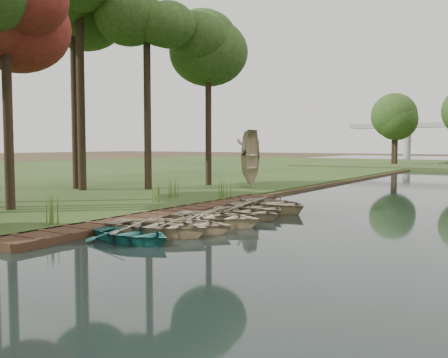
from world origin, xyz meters
The scene contains 19 objects.
ground centered at (0.00, 0.00, 0.00)m, with size 300.00×300.00×0.00m, color #3D2F1D.
boardwalk centered at (-1.60, 0.00, 0.15)m, with size 1.60×16.00×0.30m, color #362215.
rowboat_0 centered at (0.82, -4.91, 0.36)m, with size 2.15×3.01×0.62m, color #297369.
rowboat_1 centered at (0.74, -3.62, 0.43)m, with size 2.62×3.67×0.76m, color tan.
rowboat_2 centered at (1.19, -2.56, 0.39)m, with size 2.35×3.29×0.68m, color tan.
rowboat_3 centered at (1.22, -0.88, 0.42)m, with size 2.58×3.62×0.75m, color tan.
rowboat_4 centered at (0.74, -0.01, 0.38)m, with size 2.30×3.22×0.67m, color tan.
rowboat_5 centered at (1.25, 1.40, 0.39)m, with size 2.33×3.26×0.67m, color tan.
rowboat_6 centered at (1.00, 2.68, 0.40)m, with size 2.44×3.42×0.71m, color tan.
rowboat_7 centered at (1.16, 4.00, 0.45)m, with size 2.76×3.86×0.80m, color tan.
stored_rowboat centered at (-4.51, 11.67, 0.69)m, with size 2.67×3.74×0.77m, color tan.
tree_2 centered at (-7.69, -3.48, 8.59)m, with size 4.48×4.48×10.27m.
tree_4 centered at (-9.28, 7.09, 10.35)m, with size 4.10×4.10×11.96m.
tree_5 centered at (-13.39, 4.93, 11.63)m, with size 5.74×5.74×13.86m.
tree_6 centered at (-7.95, 11.76, 9.28)m, with size 5.19×5.19×11.24m.
reeds_0 centered at (-2.97, -5.12, 0.81)m, with size 0.60×0.60×1.02m, color #3F661E.
reeds_1 centered at (-4.30, 2.12, 0.74)m, with size 0.60×0.60×0.88m, color #3F661E.
reeds_2 centered at (-5.02, 4.37, 0.85)m, with size 0.60×0.60×1.10m, color #3F661E.
reeds_3 centered at (-2.60, 5.66, 0.83)m, with size 0.60×0.60×1.06m, color #3F661E.
Camera 1 is at (11.70, -16.27, 3.11)m, focal length 40.00 mm.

